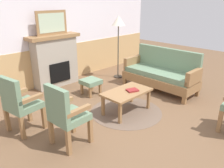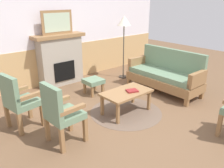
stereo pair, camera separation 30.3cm
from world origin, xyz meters
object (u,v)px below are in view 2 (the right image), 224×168
Objects in this scene: fireplace at (60,59)px; footstool at (93,82)px; framed_picture at (57,22)px; book_on_table at (132,91)px; couch at (165,75)px; coffee_table at (126,94)px; armchair_near_fireplace at (61,111)px; armchair_by_window_left at (19,99)px; floor_lamp_by_couch at (124,25)px.

fireplace is 3.25× the size of footstool.
footstool is at bearing -78.67° from framed_picture.
book_on_table is 0.53× the size of footstool.
framed_picture is at bearing 95.31° from book_on_table.
couch is 1.88× the size of coffee_table.
armchair_near_fireplace is at bearing -119.24° from fireplace.
couch is at bearing -34.61° from footstool.
coffee_table is 1.46m from armchair_near_fireplace.
armchair_by_window_left is at bearing -167.66° from footstool.
floor_lamp_by_couch is (1.34, 1.64, 1.00)m from book_on_table.
fireplace is 1.88m from floor_lamp_by_couch.
armchair_by_window_left reaches higher than footstool.
fireplace is 1.33× the size of armchair_by_window_left.
couch is 1.84× the size of armchair_by_window_left.
coffee_table is at bearing -94.14° from footstool.
fireplace is at bearing 60.76° from armchair_near_fireplace.
fireplace reaches higher than couch.
armchair_by_window_left is (-1.84, -0.40, 0.25)m from footstool.
couch reaches higher than book_on_table.
floor_lamp_by_couch is (1.55, -0.69, 0.80)m from fireplace.
armchair_near_fireplace is 1.00× the size of armchair_by_window_left.
fireplace is 2.69m from armchair_near_fireplace.
book_on_table is (0.22, -2.33, -0.20)m from fireplace.
fireplace is at bearing 128.15° from couch.
framed_picture is (0.00, 0.00, 0.91)m from fireplace.
book_on_table is 2.02m from armchair_by_window_left.
floor_lamp_by_couch is at bearing 50.78° from book_on_table.
floor_lamp_by_couch is at bearing 29.94° from armchair_near_fireplace.
fireplace is at bearing 42.72° from armchair_by_window_left.
book_on_table is at bearing -84.69° from fireplace.
floor_lamp_by_couch reaches higher than couch.
armchair_near_fireplace is (-1.53, -1.25, 0.25)m from footstool.
framed_picture is at bearing 93.40° from coffee_table.
armchair_near_fireplace is at bearing -150.06° from floor_lamp_by_couch.
book_on_table is 0.21× the size of armchair_near_fireplace.
fireplace is 1.33× the size of armchair_near_fireplace.
floor_lamp_by_couch is at bearing 16.71° from footstool.
footstool is 1.99m from armchair_near_fireplace.
couch is 3.29m from armchair_by_window_left.
framed_picture is 0.82× the size of armchair_by_window_left.
couch is 1.43m from book_on_table.
book_on_table is at bearing -90.11° from footstool.
fireplace is 2.63m from couch.
fireplace is at bearing 93.40° from coffee_table.
book_on_table is 1.53m from armchair_near_fireplace.
couch is 1.73m from floor_lamp_by_couch.
armchair_near_fireplace reaches higher than coffee_table.
fireplace is 1.35× the size of coffee_table.
armchair_near_fireplace is at bearing -179.58° from book_on_table.
floor_lamp_by_couch is (3.17, 0.80, 0.91)m from armchair_by_window_left.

